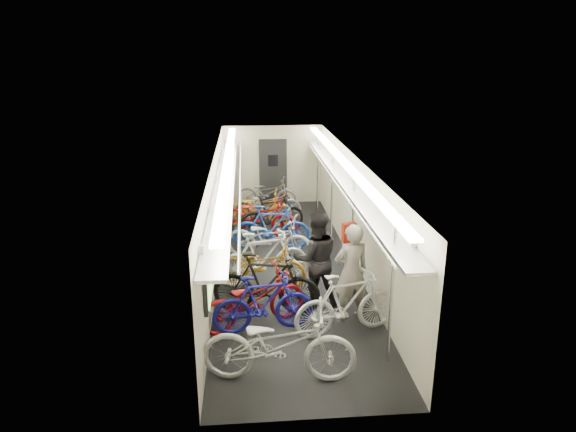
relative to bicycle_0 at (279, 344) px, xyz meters
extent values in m
plane|color=black|center=(0.43, 4.11, -0.58)|extent=(10.00, 10.00, 0.00)
plane|color=white|center=(0.43, 4.11, 1.82)|extent=(10.00, 10.00, 0.00)
plane|color=beige|center=(-1.07, 4.11, 0.62)|extent=(0.00, 10.00, 10.00)
plane|color=beige|center=(1.93, 4.11, 0.62)|extent=(0.00, 10.00, 10.00)
plane|color=beige|center=(0.43, 9.11, 0.62)|extent=(3.00, 0.00, 3.00)
plane|color=beige|center=(0.43, -0.89, 0.62)|extent=(3.00, 0.00, 3.00)
cube|color=black|center=(-1.03, 0.91, 0.67)|extent=(0.06, 1.10, 0.80)
cube|color=#76BC52|center=(-0.99, 0.91, 0.67)|extent=(0.02, 0.96, 0.66)
cube|color=black|center=(-1.03, 3.11, 0.67)|extent=(0.06, 1.10, 0.80)
cube|color=#76BC52|center=(-0.99, 3.11, 0.67)|extent=(0.02, 0.96, 0.66)
cube|color=black|center=(-1.03, 5.31, 0.67)|extent=(0.06, 1.10, 0.80)
cube|color=#76BC52|center=(-0.99, 5.31, 0.67)|extent=(0.02, 0.96, 0.66)
cube|color=black|center=(-1.03, 7.51, 0.67)|extent=(0.06, 1.10, 0.80)
cube|color=#76BC52|center=(-0.99, 7.51, 0.67)|extent=(0.02, 0.96, 0.66)
cube|color=#E9B30C|center=(-1.02, 2.01, 0.72)|extent=(0.02, 0.22, 0.30)
cube|color=#E9B30C|center=(-1.02, 4.21, 0.72)|extent=(0.02, 0.22, 0.30)
cube|color=#E9B30C|center=(-1.02, 6.41, 0.72)|extent=(0.02, 0.22, 0.30)
cube|color=black|center=(0.43, 9.05, 0.42)|extent=(0.85, 0.08, 2.00)
cube|color=#999BA0|center=(-0.85, 4.11, 1.34)|extent=(0.40, 9.70, 0.05)
cube|color=#999BA0|center=(1.71, 4.11, 1.34)|extent=(0.40, 9.70, 0.05)
cylinder|color=silver|center=(-0.52, 4.11, 1.44)|extent=(0.04, 9.70, 0.04)
cylinder|color=silver|center=(1.38, 4.11, 1.44)|extent=(0.04, 9.70, 0.04)
cube|color=white|center=(-0.77, 4.11, 1.76)|extent=(0.18, 9.60, 0.04)
cube|color=white|center=(1.63, 4.11, 1.76)|extent=(0.18, 9.60, 0.04)
cylinder|color=silver|center=(1.68, 0.31, 0.62)|extent=(0.05, 0.05, 2.38)
cylinder|color=silver|center=(1.68, 3.11, 0.62)|extent=(0.05, 0.05, 2.38)
cylinder|color=silver|center=(1.68, 5.61, 0.62)|extent=(0.05, 0.05, 2.38)
cylinder|color=silver|center=(1.68, 8.11, 0.62)|extent=(0.05, 0.05, 2.38)
imported|color=silver|center=(0.00, 0.00, 0.00)|extent=(2.28, 1.03, 1.15)
imported|color=navy|center=(-0.17, 1.36, -0.06)|extent=(1.78, 0.73, 1.04)
imported|color=maroon|center=(-0.34, 1.55, -0.07)|extent=(2.03, 1.35, 1.01)
imported|color=black|center=(-0.09, 1.98, 0.01)|extent=(2.01, 0.90, 1.17)
imported|color=#B97711|center=(-0.13, 3.11, -0.11)|extent=(1.86, 0.98, 0.93)
imported|color=silver|center=(-0.10, 3.22, -0.01)|extent=(1.95, 0.90, 1.13)
imported|color=#9E9EA2|center=(0.09, 4.42, -0.04)|extent=(2.15, 1.39, 1.07)
imported|color=#193E9B|center=(0.16, 5.09, -0.02)|extent=(1.88, 0.65, 1.11)
imported|color=maroon|center=(-0.10, 5.98, -0.02)|extent=(2.23, 1.53, 1.11)
imported|color=black|center=(0.24, 6.12, -0.03)|extent=(1.87, 1.11, 1.09)
imported|color=orange|center=(-0.12, 6.90, -0.09)|extent=(1.94, 0.89, 0.98)
imported|color=silver|center=(1.20, 1.17, -0.02)|extent=(1.92, 0.94, 1.11)
imported|color=slate|center=(0.15, 7.18, -0.07)|extent=(1.96, 0.83, 1.01)
imported|color=slate|center=(0.21, 8.51, -0.10)|extent=(1.90, 1.04, 0.95)
imported|color=gray|center=(1.37, 1.68, 0.30)|extent=(0.73, 0.58, 1.76)
imported|color=black|center=(0.83, 2.28, 0.33)|extent=(0.93, 0.75, 1.82)
cube|color=red|center=(1.50, 2.61, 0.70)|extent=(0.28, 0.18, 0.38)
camera|label=1|loc=(-0.41, -6.34, 3.96)|focal=32.00mm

